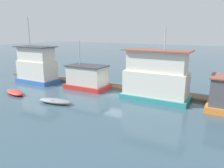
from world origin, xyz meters
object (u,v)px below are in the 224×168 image
at_px(houseboat_teal, 156,77).
at_px(mooring_post_far_left, 137,88).
at_px(mooring_post_near_left, 50,76).
at_px(dinghy_red, 15,92).
at_px(houseboat_blue, 37,66).
at_px(houseboat_red, 87,77).
at_px(dinghy_grey, 55,101).

height_order(houseboat_teal, mooring_post_far_left, houseboat_teal).
bearing_deg(houseboat_teal, mooring_post_near_left, 176.11).
bearing_deg(mooring_post_near_left, dinghy_red, -77.03).
bearing_deg(houseboat_blue, houseboat_teal, 1.54).
relative_size(houseboat_red, dinghy_red, 1.66).
height_order(houseboat_red, dinghy_grey, houseboat_red).
bearing_deg(houseboat_red, houseboat_blue, -175.95).
bearing_deg(mooring_post_near_left, houseboat_teal, -3.89).
distance_m(dinghy_red, dinghy_grey, 6.67).
bearing_deg(dinghy_red, mooring_post_far_left, 31.00).
distance_m(houseboat_blue, mooring_post_near_left, 2.51).
height_order(houseboat_teal, mooring_post_near_left, houseboat_teal).
relative_size(houseboat_blue, dinghy_grey, 2.35).
bearing_deg(mooring_post_near_left, mooring_post_far_left, 0.00).
xyz_separation_m(houseboat_blue, mooring_post_near_left, (0.86, 1.64, -1.69)).
bearing_deg(mooring_post_far_left, houseboat_blue, -173.87).
height_order(houseboat_red, mooring_post_far_left, houseboat_red).
xyz_separation_m(houseboat_red, dinghy_grey, (0.69, -6.77, -1.20)).
height_order(dinghy_grey, mooring_post_near_left, mooring_post_near_left).
bearing_deg(mooring_post_far_left, mooring_post_near_left, 180.00).
bearing_deg(houseboat_red, mooring_post_near_left, 172.37).
bearing_deg(dinghy_red, mooring_post_near_left, 102.97).
xyz_separation_m(houseboat_teal, dinghy_grey, (-8.64, -6.64, -2.24)).
bearing_deg(mooring_post_far_left, houseboat_teal, -23.70).
xyz_separation_m(dinghy_grey, mooring_post_near_left, (-8.42, 7.80, 0.49)).
distance_m(houseboat_teal, dinghy_grey, 11.13).
height_order(houseboat_blue, houseboat_red, houseboat_blue).
xyz_separation_m(houseboat_blue, houseboat_teal, (17.92, 0.48, 0.06)).
relative_size(houseboat_teal, dinghy_grey, 1.98).
xyz_separation_m(houseboat_red, houseboat_teal, (9.34, -0.12, 1.04)).
height_order(dinghy_grey, mooring_post_far_left, mooring_post_far_left).
bearing_deg(houseboat_blue, dinghy_grey, -33.59).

